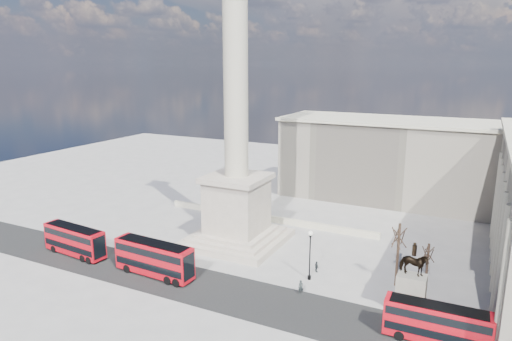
{
  "coord_description": "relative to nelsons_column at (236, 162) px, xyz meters",
  "views": [
    {
      "loc": [
        32.79,
        -54.03,
        27.32
      ],
      "look_at": [
        4.27,
        3.06,
        12.42
      ],
      "focal_mm": 32.0,
      "sensor_mm": 36.0,
      "label": 1
    }
  ],
  "objects": [
    {
      "name": "red_bus_a",
      "position": [
        -18.74,
        -15.02,
        -10.64
      ],
      "size": [
        10.87,
        3.36,
        4.34
      ],
      "rotation": [
        0.0,
        0.0,
        -0.09
      ],
      "color": "red",
      "rests_on": "ground"
    },
    {
      "name": "pedestrian_standing",
      "position": [
        29.29,
        -10.95,
        -12.16
      ],
      "size": [
        0.92,
        0.92,
        1.51
      ],
      "primitive_type": "imported",
      "rotation": [
        0.0,
        0.0,
        3.92
      ],
      "color": "#232929",
      "rests_on": "ground"
    },
    {
      "name": "building_northeast",
      "position": [
        20.0,
        35.0,
        -4.59
      ],
      "size": [
        51.0,
        17.0,
        16.6
      ],
      "color": "#B0A690",
      "rests_on": "ground"
    },
    {
      "name": "asphalt_road",
      "position": [
        5.0,
        -15.0,
        -12.91
      ],
      "size": [
        120.0,
        9.0,
        0.01
      ],
      "primitive_type": "cube",
      "color": "#262626",
      "rests_on": "ground"
    },
    {
      "name": "equestrian_statue",
      "position": [
        27.47,
        -9.28,
        -10.05
      ],
      "size": [
        3.96,
        2.97,
        8.26
      ],
      "color": "beige",
      "rests_on": "ground"
    },
    {
      "name": "red_bus_c",
      "position": [
        30.77,
        -14.57,
        -10.76
      ],
      "size": [
        10.19,
        2.61,
        4.11
      ],
      "rotation": [
        0.0,
        0.0,
        0.02
      ],
      "color": "red",
      "rests_on": "ground"
    },
    {
      "name": "victorian_lamp",
      "position": [
        14.6,
        -7.09,
        -9.0
      ],
      "size": [
        0.57,
        0.57,
        6.66
      ],
      "rotation": [
        0.0,
        0.0,
        0.04
      ],
      "color": "black",
      "rests_on": "ground"
    },
    {
      "name": "bare_tree_near",
      "position": [
        24.96,
        -3.81,
        -6.06
      ],
      "size": [
        1.99,
        1.99,
        8.71
      ],
      "rotation": [
        0.0,
        0.0,
        0.43
      ],
      "color": "#332319",
      "rests_on": "ground"
    },
    {
      "name": "ground",
      "position": [
        0.0,
        -5.0,
        -12.92
      ],
      "size": [
        180.0,
        180.0,
        0.0
      ],
      "primitive_type": "plane",
      "color": "#A09D98",
      "rests_on": "ground"
    },
    {
      "name": "nelsons_column",
      "position": [
        0.0,
        0.0,
        0.0
      ],
      "size": [
        14.0,
        14.0,
        49.85
      ],
      "color": "#BAAD9B",
      "rests_on": "ground"
    },
    {
      "name": "bare_tree_mid",
      "position": [
        28.49,
        -3.72,
        -7.75
      ],
      "size": [
        1.73,
        1.73,
        6.56
      ],
      "rotation": [
        0.0,
        0.0,
        0.15
      ],
      "color": "#332319",
      "rests_on": "ground"
    },
    {
      "name": "pedestrian_walking",
      "position": [
        15.01,
        -11.2,
        -12.03
      ],
      "size": [
        0.78,
        0.72,
        1.78
      ],
      "primitive_type": "imported",
      "rotation": [
        0.0,
        0.0,
        0.61
      ],
      "color": "#232929",
      "rests_on": "ground"
    },
    {
      "name": "red_bus_b",
      "position": [
        -4.07,
        -15.14,
        -10.48
      ],
      "size": [
        11.56,
        3.18,
        4.64
      ],
      "rotation": [
        0.0,
        0.0,
        -0.05
      ],
      "color": "red",
      "rests_on": "ground"
    },
    {
      "name": "pedestrian_crossing",
      "position": [
        14.72,
        -4.61,
        -12.15
      ],
      "size": [
        0.92,
        0.87,
        1.53
      ],
      "primitive_type": "imported",
      "rotation": [
        0.0,
        0.0,
        2.42
      ],
      "color": "#232929",
      "rests_on": "ground"
    },
    {
      "name": "balustrade_wall",
      "position": [
        0.0,
        11.0,
        -12.37
      ],
      "size": [
        40.0,
        0.6,
        1.1
      ],
      "primitive_type": "cube",
      "color": "beige",
      "rests_on": "ground"
    }
  ]
}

